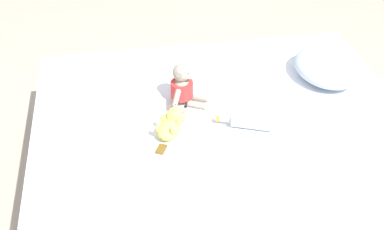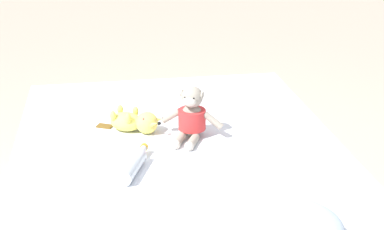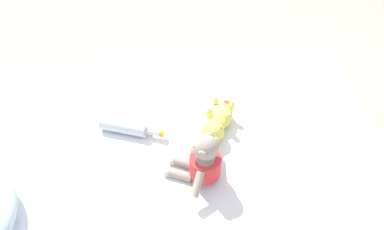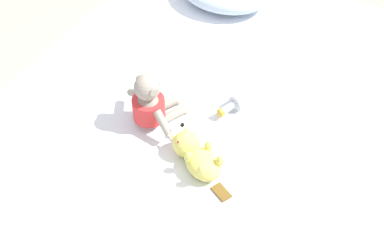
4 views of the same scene
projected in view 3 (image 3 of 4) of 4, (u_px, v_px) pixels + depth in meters
ground_plane at (162, 226)px, 1.99m from camera, size 16.00×16.00×0.00m
bed at (159, 200)px, 1.83m from camera, size 1.44×2.02×0.46m
plush_monkey at (203, 162)px, 1.56m from camera, size 0.27×0.25×0.24m
plush_yellow_creature at (217, 122)px, 1.78m from camera, size 0.31×0.20×0.10m
glass_bottle at (126, 127)px, 1.78m from camera, size 0.15×0.28×0.07m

